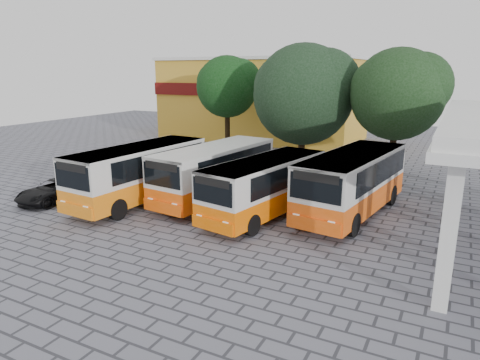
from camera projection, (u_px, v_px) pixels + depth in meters
The scene contains 10 objects.
ground at pixel (245, 237), 18.63m from camera, with size 90.00×90.00×0.00m, color slate.
shophouse_block at pixel (263, 98), 44.84m from camera, with size 20.40×10.40×8.30m.
bus_far_left at pixel (139, 170), 23.12m from camera, with size 3.20×8.69×3.08m.
bus_centre_left at pixel (215, 170), 23.44m from camera, with size 3.44×8.61×3.02m.
bus_centre_right at pixel (265, 184), 20.90m from camera, with size 3.73×8.21×2.84m.
bus_far_right at pixel (353, 180), 21.07m from camera, with size 3.80×8.94×3.12m.
tree_left at pixel (228, 85), 35.76m from camera, with size 5.40×5.14×8.26m.
tree_middle at pixel (305, 91), 30.29m from camera, with size 7.51×7.15×8.93m.
tree_right at pixel (399, 91), 27.01m from camera, with size 6.12×5.83×8.47m.
parked_car at pixel (56, 190), 23.57m from camera, with size 2.00×4.34×1.21m, color black.
Camera 1 is at (7.79, -15.59, 7.03)m, focal length 32.00 mm.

